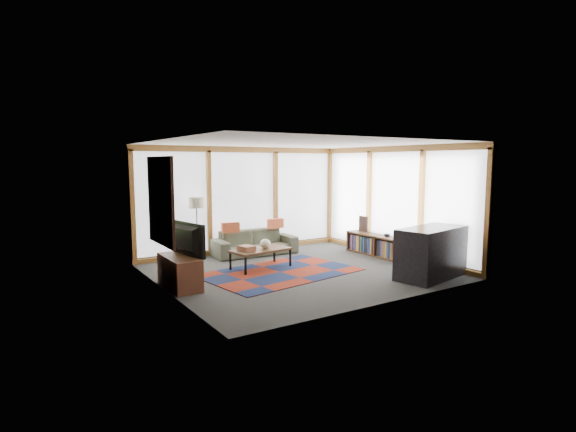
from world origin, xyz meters
TOP-DOWN VIEW (x-y plane):
  - ground at (0.00, 0.00)m, footprint 5.50×5.50m
  - room_envelope at (0.49, 0.56)m, footprint 5.52×5.02m
  - rug at (-0.39, 0.09)m, footprint 3.28×2.36m
  - sofa at (0.03, 1.95)m, footprint 2.07×0.91m
  - pillow_left at (-0.59, 1.98)m, footprint 0.44×0.18m
  - pillow_right at (0.65, 2.00)m, footprint 0.44×0.17m
  - floor_lamp at (-1.31, 2.24)m, footprint 0.36×0.36m
  - coffee_table at (-0.54, 0.62)m, footprint 1.32×0.79m
  - book_stack at (-0.88, 0.60)m, footprint 0.31×0.36m
  - vase at (-0.43, 0.62)m, footprint 0.25×0.25m
  - bookshelf at (2.43, 0.17)m, footprint 0.36×1.99m
  - bowl_a at (2.47, -0.38)m, footprint 0.22×0.22m
  - bowl_b at (2.47, -0.04)m, footprint 0.18×0.18m
  - shelf_picture at (2.55, 0.88)m, footprint 0.04×0.29m
  - tv_console at (-2.47, 0.13)m, footprint 0.47×1.13m
  - television at (-2.39, 0.13)m, footprint 0.32×1.05m
  - bar_counter at (1.87, -1.81)m, footprint 1.65×1.00m

SIDE VIEW (x-z plane):
  - ground at x=0.00m, z-range 0.00..0.00m
  - rug at x=-0.39m, z-range 0.00..0.01m
  - coffee_table at x=-0.54m, z-range 0.00..0.42m
  - bookshelf at x=2.43m, z-range 0.00..0.50m
  - tv_console at x=-2.47m, z-range 0.00..0.56m
  - sofa at x=0.03m, z-range 0.00..0.59m
  - book_stack at x=-0.88m, z-range 0.42..0.52m
  - bar_counter at x=1.87m, z-range 0.00..0.98m
  - vase at x=-0.43m, z-range 0.42..0.62m
  - bowl_b at x=2.47m, z-range 0.50..0.58m
  - bowl_a at x=2.47m, z-range 0.50..0.59m
  - shelf_picture at x=2.55m, z-range 0.50..0.88m
  - pillow_left at x=-0.59m, z-range 0.59..0.83m
  - pillow_right at x=0.65m, z-range 0.59..0.83m
  - floor_lamp at x=-1.31m, z-range 0.00..1.44m
  - television at x=-2.39m, z-range 0.56..1.16m
  - room_envelope at x=0.49m, z-range 0.23..2.85m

